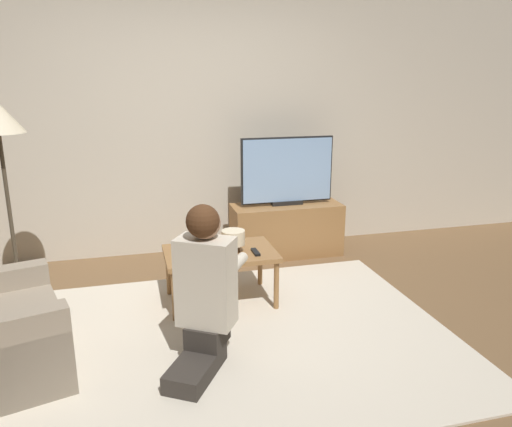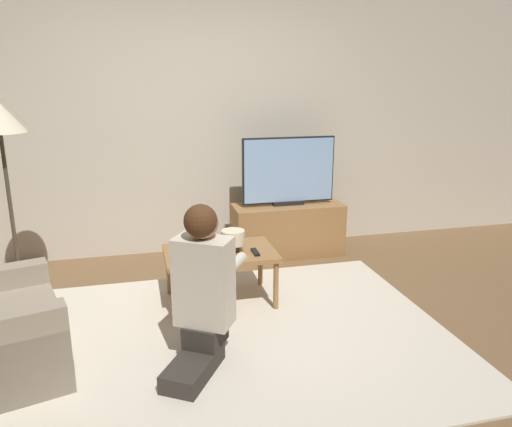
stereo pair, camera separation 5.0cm
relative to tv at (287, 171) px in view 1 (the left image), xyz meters
The scene contains 9 objects.
ground_plane 1.95m from the tv, 119.92° to the right, with size 10.00×10.00×0.00m, color brown.
wall_back 1.07m from the tv, 155.16° to the left, with size 10.00×0.06×2.60m.
rug 1.95m from the tv, 119.92° to the right, with size 2.99×2.28×0.02m.
tv_stand 0.59m from the tv, 90.00° to the right, with size 1.08×0.40×0.52m.
tv is the anchor object (origin of this frame).
coffee_table 1.34m from the tv, 132.19° to the right, with size 0.85×0.55×0.43m.
person_kneeling 2.09m from the tv, 121.84° to the right, with size 0.65×0.83×1.01m.
table_lamp 1.26m from the tv, 127.70° to the right, with size 0.18×0.18×0.17m.
remote 1.26m from the tv, 119.49° to the right, with size 0.04×0.15×0.02m.
Camera 1 is at (-0.62, -2.98, 1.74)m, focal length 35.00 mm.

